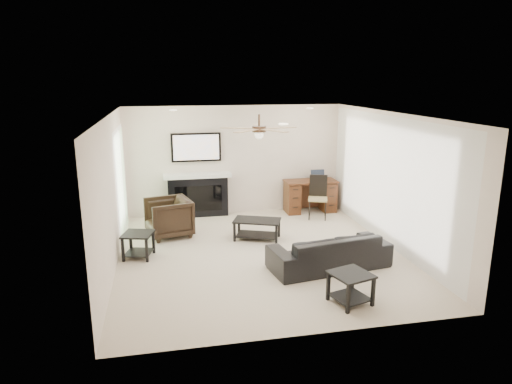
{
  "coord_description": "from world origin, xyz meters",
  "views": [
    {
      "loc": [
        -1.63,
        -7.58,
        3.1
      ],
      "look_at": [
        0.01,
        0.41,
        1.06
      ],
      "focal_mm": 32.0,
      "sensor_mm": 36.0,
      "label": 1
    }
  ],
  "objects_px": {
    "desk": "(310,196)",
    "coffee_table": "(257,229)",
    "sofa": "(329,251)",
    "armchair": "(169,217)",
    "fireplace_unit": "(197,175)"
  },
  "relations": [
    {
      "from": "desk",
      "to": "coffee_table",
      "type": "bearing_deg",
      "value": -134.88
    },
    {
      "from": "sofa",
      "to": "armchair",
      "type": "xyz_separation_m",
      "value": [
        -2.6,
        2.15,
        0.09
      ]
    },
    {
      "from": "sofa",
      "to": "armchair",
      "type": "bearing_deg",
      "value": -48.55
    },
    {
      "from": "sofa",
      "to": "fireplace_unit",
      "type": "height_order",
      "value": "fireplace_unit"
    },
    {
      "from": "sofa",
      "to": "armchair",
      "type": "distance_m",
      "value": 3.38
    },
    {
      "from": "armchair",
      "to": "coffee_table",
      "type": "distance_m",
      "value": 1.8
    },
    {
      "from": "fireplace_unit",
      "to": "desk",
      "type": "height_order",
      "value": "fireplace_unit"
    },
    {
      "from": "sofa",
      "to": "desk",
      "type": "bearing_deg",
      "value": -111.56
    },
    {
      "from": "sofa",
      "to": "coffee_table",
      "type": "relative_size",
      "value": 2.23
    },
    {
      "from": "coffee_table",
      "to": "fireplace_unit",
      "type": "relative_size",
      "value": 0.47
    },
    {
      "from": "sofa",
      "to": "fireplace_unit",
      "type": "bearing_deg",
      "value": -69.67
    },
    {
      "from": "coffee_table",
      "to": "desk",
      "type": "bearing_deg",
      "value": 66.7
    },
    {
      "from": "coffee_table",
      "to": "desk",
      "type": "xyz_separation_m",
      "value": [
        1.62,
        1.63,
        0.18
      ]
    },
    {
      "from": "coffee_table",
      "to": "fireplace_unit",
      "type": "xyz_separation_m",
      "value": [
        -1.01,
        1.8,
        0.75
      ]
    },
    {
      "from": "sofa",
      "to": "desk",
      "type": "xyz_separation_m",
      "value": [
        0.72,
        3.23,
        0.09
      ]
    }
  ]
}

